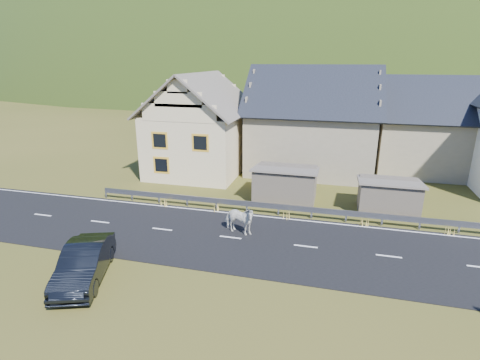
# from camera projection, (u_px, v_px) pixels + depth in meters

# --- Properties ---
(ground) EXTENTS (160.00, 160.00, 0.00)m
(ground) POSITION_uv_depth(u_px,v_px,m) (306.00, 247.00, 19.12)
(ground) COLOR #373E12
(ground) RESTS_ON ground
(road) EXTENTS (60.00, 7.00, 0.04)m
(road) POSITION_uv_depth(u_px,v_px,m) (306.00, 247.00, 19.11)
(road) COLOR black
(road) RESTS_ON ground
(lane_markings) EXTENTS (60.00, 6.60, 0.01)m
(lane_markings) POSITION_uv_depth(u_px,v_px,m) (306.00, 246.00, 19.11)
(lane_markings) COLOR silver
(lane_markings) RESTS_ON road
(guardrail) EXTENTS (28.10, 0.09, 0.75)m
(guardrail) POSITION_uv_depth(u_px,v_px,m) (312.00, 210.00, 22.34)
(guardrail) COLOR #93969B
(guardrail) RESTS_ON ground
(shed_left) EXTENTS (4.30, 3.30, 2.40)m
(shed_left) POSITION_uv_depth(u_px,v_px,m) (285.00, 184.00, 25.25)
(shed_left) COLOR #6F6454
(shed_left) RESTS_ON ground
(shed_right) EXTENTS (3.80, 2.90, 2.20)m
(shed_right) POSITION_uv_depth(u_px,v_px,m) (388.00, 197.00, 23.26)
(shed_right) COLOR #6F6454
(shed_right) RESTS_ON ground
(house_cream) EXTENTS (7.80, 9.80, 8.30)m
(house_cream) POSITION_uv_depth(u_px,v_px,m) (201.00, 119.00, 31.22)
(house_cream) COLOR beige
(house_cream) RESTS_ON ground
(house_stone_a) EXTENTS (10.80, 9.80, 8.90)m
(house_stone_a) POSITION_uv_depth(u_px,v_px,m) (313.00, 115.00, 31.74)
(house_stone_a) COLOR gray
(house_stone_a) RESTS_ON ground
(house_stone_b) EXTENTS (9.80, 8.80, 8.10)m
(house_stone_b) POSITION_uv_depth(u_px,v_px,m) (435.00, 121.00, 31.31)
(house_stone_b) COLOR gray
(house_stone_b) RESTS_ON ground
(mountain) EXTENTS (440.00, 280.00, 260.00)m
(mountain) POSITION_uv_depth(u_px,v_px,m) (345.00, 119.00, 189.80)
(mountain) COLOR #1D3C10
(mountain) RESTS_ON ground
(conifer_patch) EXTENTS (76.00, 50.00, 28.00)m
(conifer_patch) POSITION_uv_depth(u_px,v_px,m) (177.00, 69.00, 131.74)
(conifer_patch) COLOR black
(conifer_patch) RESTS_ON ground
(horse) EXTENTS (1.37, 2.11, 1.64)m
(horse) POSITION_uv_depth(u_px,v_px,m) (239.00, 220.00, 20.26)
(horse) COLOR silver
(horse) RESTS_ON road
(car) EXTENTS (3.14, 4.97, 1.55)m
(car) POSITION_uv_depth(u_px,v_px,m) (84.00, 263.00, 16.14)
(car) COLOR black
(car) RESTS_ON ground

